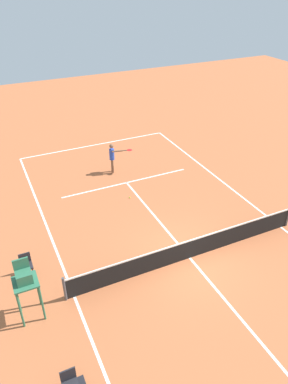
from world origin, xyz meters
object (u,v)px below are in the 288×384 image
tennis_ball (130,197)px  courtside_chair_far (70,383)px  player_serving (113,156)px  umpire_chair (25,281)px  courtside_chair_mid (26,264)px

tennis_ball → courtside_chair_far: courtside_chair_far is taller
courtside_chair_far → player_serving: bearing=-116.2°
umpire_chair → player_serving: bearing=-126.5°
player_serving → courtside_chair_mid: size_ratio=1.87×
tennis_ball → courtside_chair_mid: courtside_chair_mid is taller
umpire_chair → courtside_chair_far: umpire_chair is taller
courtside_chair_mid → umpire_chair: bearing=84.4°
player_serving → courtside_chair_far: player_serving is taller
player_serving → courtside_chair_far: size_ratio=1.87×
tennis_ball → courtside_chair_mid: 6.68m
umpire_chair → courtside_chair_mid: 2.31m
tennis_ball → courtside_chair_far: bearing=57.7°
courtside_chair_mid → player_serving: bearing=-133.5°
player_serving → courtside_chair_far: (5.72, 11.62, -0.53)m
courtside_chair_far → umpire_chair: bearing=-81.7°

